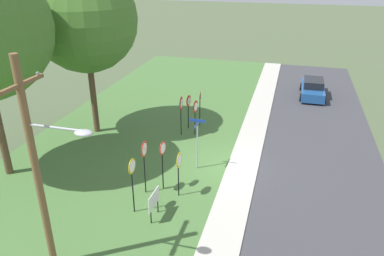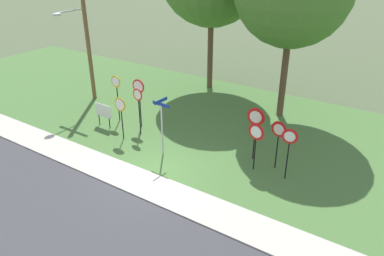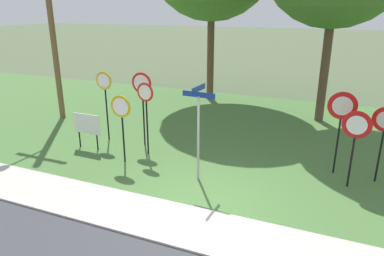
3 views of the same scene
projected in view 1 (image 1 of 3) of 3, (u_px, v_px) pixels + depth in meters
name	position (u px, v px, depth m)	size (l,w,h in m)	color
ground_plane	(227.00, 167.00, 19.77)	(160.00, 160.00, 0.00)	#4C5B3D
road_asphalt	(323.00, 179.00, 18.63)	(44.00, 6.40, 0.01)	#3D3D42
sidewalk_strip	(242.00, 168.00, 19.57)	(44.00, 1.60, 0.06)	#BCB7AD
grass_median	(122.00, 152.00, 21.20)	(44.00, 12.00, 0.04)	#477038
stop_sign_near_left	(179.00, 165.00, 16.67)	(0.70, 0.09, 2.20)	black
stop_sign_near_right	(132.00, 175.00, 15.45)	(0.65, 0.09, 2.57)	black
stop_sign_far_left	(163.00, 156.00, 17.13)	(0.62, 0.12, 2.45)	black
stop_sign_far_center	(144.00, 156.00, 16.76)	(0.73, 0.10, 2.63)	black
yield_sign_near_left	(200.00, 100.00, 23.92)	(0.65, 0.14, 2.30)	black
yield_sign_near_right	(196.00, 109.00, 22.71)	(0.75, 0.14, 2.19)	black
yield_sign_far_left	(189.00, 104.00, 23.49)	(0.71, 0.13, 2.21)	black
yield_sign_far_right	(181.00, 107.00, 22.44)	(0.81, 0.11, 2.49)	black
street_name_post	(197.00, 139.00, 18.91)	(0.96, 0.82, 2.75)	#9EA0A8
utility_pole	(39.00, 164.00, 11.70)	(2.10, 2.27, 7.57)	brown
notice_board	(154.00, 201.00, 15.51)	(1.10, 0.07, 1.25)	black
oak_tree_right	(85.00, 20.00, 20.97)	(5.93, 5.93, 9.79)	brown
parked_sedan_distant	(313.00, 89.00, 29.54)	(4.29, 1.91, 1.39)	#1E4C8C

